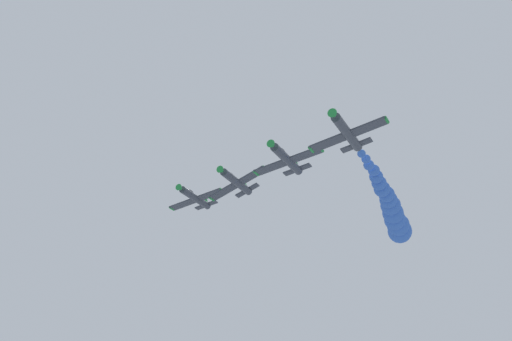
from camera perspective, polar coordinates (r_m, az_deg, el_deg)
The scene contains 5 objects.
airplane_lead at distance 84.65m, azimuth 6.95°, elevation 2.94°, with size 9.38×10.35×3.13m.
smoke_trail_lead at distance 105.71m, azimuth 10.41°, elevation -3.17°, with size 3.58×24.79×5.85m.
airplane_left_inner at distance 95.55m, azimuth 2.34°, elevation 0.90°, with size 9.42×10.35×3.02m.
airplane_right_inner at distance 108.22m, azimuth -1.54°, elevation -0.86°, with size 8.95×10.35×4.04m.
airplane_left_outer at distance 120.06m, azimuth -4.71°, elevation -2.09°, with size 9.42×10.35×3.02m.
Camera 1 is at (-36.60, 87.40, 91.09)m, focal length 52.24 mm.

